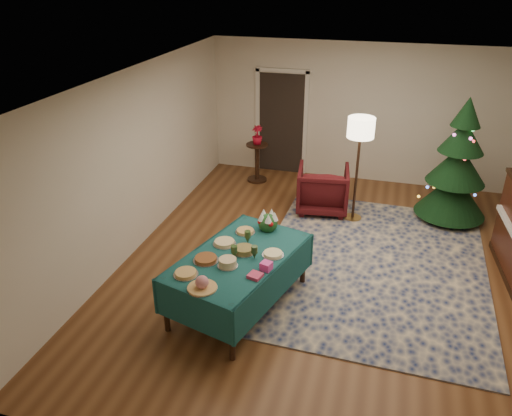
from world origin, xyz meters
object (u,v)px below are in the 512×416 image
(gift_box, at_px, (266,266))
(potted_plant, at_px, (257,139))
(side_table, at_px, (257,163))
(buffet_table, at_px, (239,265))
(floor_lamp, at_px, (360,134))
(armchair, at_px, (323,187))
(christmas_tree, at_px, (457,167))

(gift_box, relative_size, potted_plant, 0.33)
(gift_box, xyz_separation_m, side_table, (-1.30, 4.23, -0.42))
(buffet_table, relative_size, floor_lamp, 1.20)
(side_table, distance_m, potted_plant, 0.50)
(armchair, height_order, floor_lamp, floor_lamp)
(potted_plant, height_order, christmas_tree, christmas_tree)
(armchair, relative_size, christmas_tree, 0.42)
(potted_plant, bearing_deg, floor_lamp, -29.68)
(armchair, height_order, potted_plant, potted_plant)
(floor_lamp, distance_m, christmas_tree, 1.75)
(buffet_table, bearing_deg, floor_lamp, 67.94)
(christmas_tree, bearing_deg, floor_lamp, -163.71)
(potted_plant, xyz_separation_m, christmas_tree, (3.64, -0.70, 0.07))
(buffet_table, distance_m, potted_plant, 4.12)
(armchair, xyz_separation_m, christmas_tree, (2.16, 0.27, 0.51))
(gift_box, relative_size, floor_lamp, 0.07)
(gift_box, relative_size, armchair, 0.13)
(gift_box, bearing_deg, christmas_tree, 56.47)
(armchair, xyz_separation_m, potted_plant, (-1.48, 0.98, 0.43))
(armchair, height_order, side_table, armchair)
(buffet_table, height_order, christmas_tree, christmas_tree)
(buffet_table, relative_size, armchair, 2.41)
(armchair, xyz_separation_m, floor_lamp, (0.57, -0.19, 1.08))
(armchair, distance_m, potted_plant, 1.82)
(buffet_table, xyz_separation_m, side_table, (-0.90, 4.01, -0.22))
(buffet_table, xyz_separation_m, potted_plant, (-0.90, 4.01, 0.28))
(buffet_table, height_order, floor_lamp, floor_lamp)
(buffet_table, bearing_deg, side_table, 102.58)
(buffet_table, xyz_separation_m, armchair, (0.58, 3.04, -0.15))
(gift_box, distance_m, side_table, 4.45)
(side_table, height_order, potted_plant, potted_plant)
(christmas_tree, bearing_deg, armchair, -172.78)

